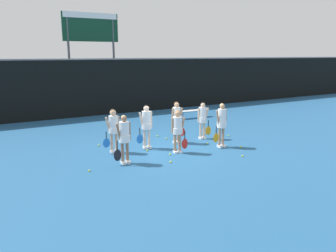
% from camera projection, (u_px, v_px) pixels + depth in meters
% --- Properties ---
extents(ground_plane, '(140.00, 140.00, 0.00)m').
position_uv_depth(ground_plane, '(169.00, 149.00, 12.68)').
color(ground_plane, '#235684').
extents(fence_windscreen, '(60.00, 0.08, 3.37)m').
position_uv_depth(fence_windscreen, '(99.00, 87.00, 19.45)').
color(fence_windscreen, black).
rests_on(fence_windscreen, ground_plane).
extents(scoreboard, '(3.44, 0.15, 6.06)m').
position_uv_depth(scoreboard, '(91.00, 36.00, 20.02)').
color(scoreboard, '#515156').
rests_on(scoreboard, ground_plane).
extents(bench_courtside, '(1.94, 0.39, 0.45)m').
position_uv_depth(bench_courtside, '(194.00, 111.00, 18.89)').
color(bench_courtside, silver).
rests_on(bench_courtside, ground_plane).
extents(player_0, '(0.64, 0.38, 1.65)m').
position_uv_depth(player_0, '(124.00, 136.00, 10.85)').
color(player_0, '#8C664C').
rests_on(player_0, ground_plane).
extents(player_1, '(0.64, 0.38, 1.62)m').
position_uv_depth(player_1, '(178.00, 128.00, 12.04)').
color(player_1, tan).
rests_on(player_1, ground_plane).
extents(player_2, '(0.65, 0.38, 1.75)m').
position_uv_depth(player_2, '(222.00, 122.00, 12.79)').
color(player_2, tan).
rests_on(player_2, ground_plane).
extents(player_3, '(0.66, 0.38, 1.65)m').
position_uv_depth(player_3, '(113.00, 127.00, 12.06)').
color(player_3, tan).
rests_on(player_3, ground_plane).
extents(player_4, '(0.67, 0.39, 1.71)m').
position_uv_depth(player_4, '(146.00, 123.00, 12.61)').
color(player_4, beige).
rests_on(player_4, ground_plane).
extents(player_5, '(0.64, 0.36, 1.72)m').
position_uv_depth(player_5, '(177.00, 119.00, 13.38)').
color(player_5, tan).
rests_on(player_5, ground_plane).
extents(player_6, '(0.64, 0.36, 1.60)m').
position_uv_depth(player_6, '(203.00, 118.00, 14.08)').
color(player_6, beige).
rests_on(player_6, ground_plane).
extents(tennis_ball_0, '(0.07, 0.07, 0.07)m').
position_uv_depth(tennis_ball_0, '(241.00, 147.00, 12.87)').
color(tennis_ball_0, '#CCE033').
rests_on(tennis_ball_0, ground_plane).
extents(tennis_ball_1, '(0.07, 0.07, 0.07)m').
position_uv_depth(tennis_ball_1, '(207.00, 143.00, 13.40)').
color(tennis_ball_1, '#CCE033').
rests_on(tennis_ball_1, ground_plane).
extents(tennis_ball_2, '(0.07, 0.07, 0.07)m').
position_uv_depth(tennis_ball_2, '(170.00, 154.00, 11.95)').
color(tennis_ball_2, '#CCE033').
rests_on(tennis_ball_2, ground_plane).
extents(tennis_ball_3, '(0.07, 0.07, 0.07)m').
position_uv_depth(tennis_ball_3, '(171.00, 162.00, 11.09)').
color(tennis_ball_3, '#CCE033').
rests_on(tennis_ball_3, ground_plane).
extents(tennis_ball_4, '(0.07, 0.07, 0.07)m').
position_uv_depth(tennis_ball_4, '(158.00, 136.00, 14.61)').
color(tennis_ball_4, '#CCE033').
rests_on(tennis_ball_4, ground_plane).
extents(tennis_ball_5, '(0.07, 0.07, 0.07)m').
position_uv_depth(tennis_ball_5, '(147.00, 150.00, 12.45)').
color(tennis_ball_5, '#CCE033').
rests_on(tennis_ball_5, ground_plane).
extents(tennis_ball_6, '(0.07, 0.07, 0.07)m').
position_uv_depth(tennis_ball_6, '(243.00, 156.00, 11.75)').
color(tennis_ball_6, '#CCE033').
rests_on(tennis_ball_6, ground_plane).
extents(tennis_ball_7, '(0.07, 0.07, 0.07)m').
position_uv_depth(tennis_ball_7, '(89.00, 171.00, 10.27)').
color(tennis_ball_7, '#CCE033').
rests_on(tennis_ball_7, ground_plane).
extents(tennis_ball_8, '(0.07, 0.07, 0.07)m').
position_uv_depth(tennis_ball_8, '(228.00, 136.00, 14.67)').
color(tennis_ball_8, '#CCE033').
rests_on(tennis_ball_8, ground_plane).
extents(tennis_ball_9, '(0.07, 0.07, 0.07)m').
position_uv_depth(tennis_ball_9, '(209.00, 133.00, 15.08)').
color(tennis_ball_9, '#CCE033').
rests_on(tennis_ball_9, ground_plane).
extents(tennis_ball_10, '(0.07, 0.07, 0.07)m').
position_uv_depth(tennis_ball_10, '(166.00, 139.00, 14.17)').
color(tennis_ball_10, '#CCE033').
rests_on(tennis_ball_10, ground_plane).
extents(tennis_ball_11, '(0.07, 0.07, 0.07)m').
position_uv_depth(tennis_ball_11, '(99.00, 145.00, 13.12)').
color(tennis_ball_11, '#CCE033').
rests_on(tennis_ball_11, ground_plane).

